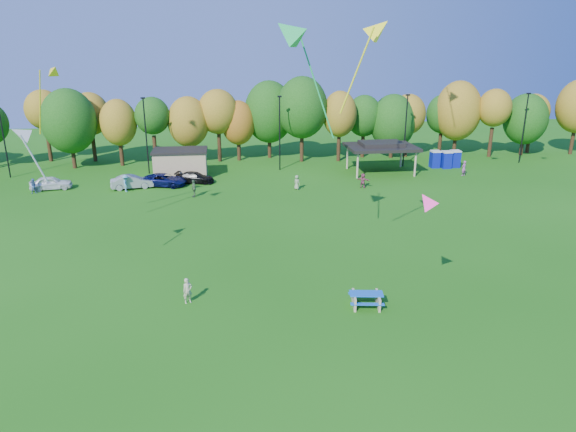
{
  "coord_description": "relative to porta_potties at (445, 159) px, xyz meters",
  "views": [
    {
      "loc": [
        -4.95,
        -22.52,
        14.64
      ],
      "look_at": [
        -1.31,
        6.0,
        5.14
      ],
      "focal_mm": 32.0,
      "sensor_mm": 36.0,
      "label": 1
    }
  ],
  "objects": [
    {
      "name": "utility_building",
      "position": [
        -33.02,
        -0.52,
        0.54
      ],
      "size": [
        6.3,
        4.3,
        3.25
      ],
      "color": "tan",
      "rests_on": "ground"
    },
    {
      "name": "car_c",
      "position": [
        -34.61,
        -4.81,
        -0.41
      ],
      "size": [
        5.39,
        3.59,
        1.38
      ],
      "primitive_type": "imported",
      "rotation": [
        0.0,
        0.0,
        1.28
      ],
      "color": "#0B1047",
      "rests_on": "ground"
    },
    {
      "name": "car_b",
      "position": [
        -37.94,
        -5.41,
        -0.36
      ],
      "size": [
        4.69,
        2.4,
        1.47
      ],
      "primitive_type": "imported",
      "rotation": [
        0.0,
        0.0,
        1.77
      ],
      "color": "#99999E",
      "rests_on": "ground"
    },
    {
      "name": "car_a",
      "position": [
        -46.53,
        -4.71,
        -0.38
      ],
      "size": [
        4.46,
        2.36,
        1.45
      ],
      "primitive_type": "imported",
      "rotation": [
        0.0,
        0.0,
        1.73
      ],
      "color": "white",
      "rests_on": "ground"
    },
    {
      "name": "kite_10",
      "position": [
        -17.24,
        -35.84,
        5.68
      ],
      "size": [
        1.69,
        1.67,
        1.35
      ],
      "color": "#FF0E89"
    },
    {
      "name": "pavilion",
      "position": [
        -9.02,
        -1.52,
        2.13
      ],
      "size": [
        8.2,
        6.2,
        3.77
      ],
      "color": "tan",
      "rests_on": "ground"
    },
    {
      "name": "ground",
      "position": [
        -23.02,
        -38.52,
        -1.1
      ],
      "size": [
        160.0,
        160.0,
        0.0
      ],
      "primitive_type": "plane",
      "color": "#19600F",
      "rests_on": "ground"
    },
    {
      "name": "porta_potties",
      "position": [
        0.0,
        0.0,
        0.0
      ],
      "size": [
        3.75,
        1.66,
        2.18
      ],
      "color": "#0B1899",
      "rests_on": "ground"
    },
    {
      "name": "far_person_4",
      "position": [
        -47.77,
        -6.2,
        -0.3
      ],
      "size": [
        0.98,
        0.93,
        1.6
      ],
      "primitive_type": "imported",
      "rotation": [
        0.0,
        0.0,
        0.57
      ],
      "color": "#4967A2",
      "rests_on": "ground"
    },
    {
      "name": "kite_flyer",
      "position": [
        -30.43,
        -32.82,
        -0.31
      ],
      "size": [
        0.69,
        0.6,
        1.58
      ],
      "primitive_type": "imported",
      "rotation": [
        0.0,
        0.0,
        0.46
      ],
      "color": "#BCB78D",
      "rests_on": "ground"
    },
    {
      "name": "car_d",
      "position": [
        -31.29,
        -3.84,
        -0.47
      ],
      "size": [
        4.6,
        2.71,
        1.25
      ],
      "primitive_type": "imported",
      "rotation": [
        0.0,
        0.0,
        1.33
      ],
      "color": "black",
      "rests_on": "ground"
    },
    {
      "name": "kite_15",
      "position": [
        -40.21,
        -19.95,
        11.77
      ],
      "size": [
        2.3,
        2.69,
        5.25
      ],
      "color": "yellow"
    },
    {
      "name": "kite_3",
      "position": [
        -19.02,
        -31.3,
        14.43
      ],
      "size": [
        3.37,
        2.04,
        5.56
      ],
      "color": "#FFF71A"
    },
    {
      "name": "picnic_table",
      "position": [
        -19.94,
        -34.59,
        -0.6
      ],
      "size": [
        2.18,
        1.9,
        0.85
      ],
      "rotation": [
        0.0,
        0.0,
        -0.15
      ],
      "color": "tan",
      "rests_on": "ground"
    },
    {
      "name": "lamp_posts",
      "position": [
        -21.02,
        1.48,
        3.8
      ],
      "size": [
        64.5,
        0.25,
        9.09
      ],
      "color": "black",
      "rests_on": "ground"
    },
    {
      "name": "far_person_5",
      "position": [
        -13.0,
        -8.27,
        -0.29
      ],
      "size": [
        1.5,
        1.23,
        1.61
      ],
      "primitive_type": "imported",
      "rotation": [
        0.0,
        0.0,
        2.54
      ],
      "color": "#9D415F",
      "rests_on": "ground"
    },
    {
      "name": "far_person_2",
      "position": [
        -31.13,
        -9.6,
        -0.19
      ],
      "size": [
        0.69,
        1.14,
        1.81
      ],
      "primitive_type": "imported",
      "rotation": [
        0.0,
        0.0,
        4.96
      ],
      "color": "#4A6C42",
      "rests_on": "ground"
    },
    {
      "name": "far_person_1",
      "position": [
        -20.26,
        -8.1,
        -0.31
      ],
      "size": [
        0.88,
        0.91,
        1.57
      ],
      "primitive_type": "imported",
      "rotation": [
        0.0,
        0.0,
        2.27
      ],
      "color": "#869D6B",
      "rests_on": "ground"
    },
    {
      "name": "kite_5",
      "position": [
        -23.88,
        -29.01,
        14.34
      ],
      "size": [
        4.53,
        2.67,
        7.65
      ],
      "color": "green"
    },
    {
      "name": "far_person_0",
      "position": [
        -38.37,
        -6.61,
        -0.19
      ],
      "size": [
        0.81,
        1.24,
        1.81
      ],
      "primitive_type": "imported",
      "rotation": [
        0.0,
        0.0,
        1.69
      ],
      "color": "#529DB5",
      "rests_on": "ground"
    },
    {
      "name": "far_person_3",
      "position": [
        0.39,
        -4.42,
        -0.19
      ],
      "size": [
        0.78,
        0.68,
        1.81
      ],
      "primitive_type": "imported",
      "rotation": [
        0.0,
        0.0,
        3.6
      ],
      "color": "#A84F9D",
      "rests_on": "ground"
    },
    {
      "name": "kite_8",
      "position": [
        -39.24,
        -30.72,
        8.9
      ],
      "size": [
        2.09,
        1.68,
        3.47
      ],
      "color": "beige"
    },
    {
      "name": "tree_line",
      "position": [
        -24.05,
        6.99,
        4.82
      ],
      "size": [
        93.57,
        10.55,
        11.15
      ],
      "color": "black",
      "rests_on": "ground"
    }
  ]
}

